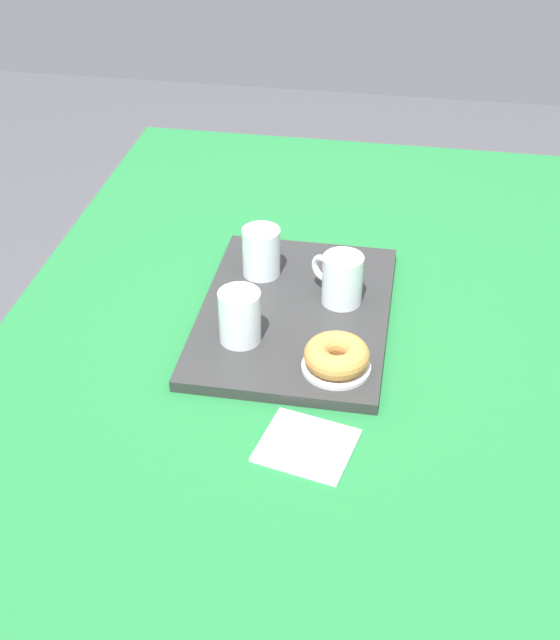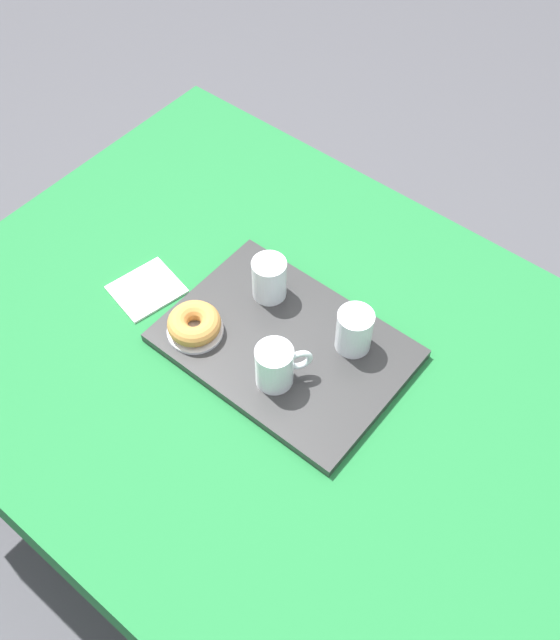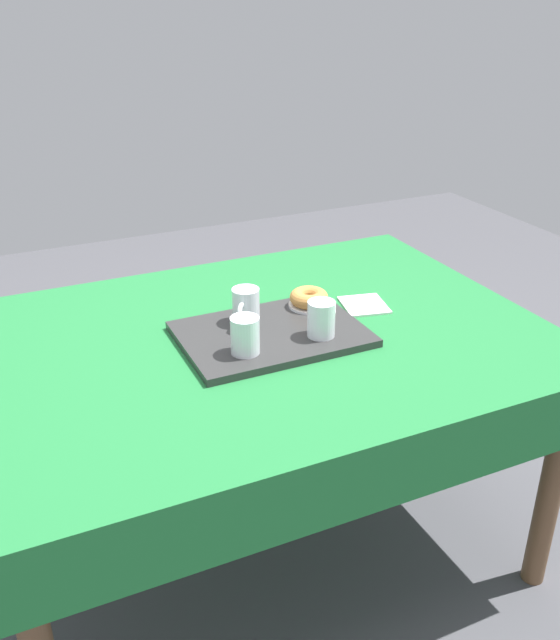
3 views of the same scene
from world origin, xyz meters
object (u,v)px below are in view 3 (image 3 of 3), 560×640
tea_mug_left (246,307)px  paper_napkin (364,305)px  serving_tray (271,334)px  water_glass_far (245,337)px  water_glass_near (321,321)px  donut_plate_left (309,305)px  sugar_donut_left (309,297)px  dining_table (258,361)px

tea_mug_left → paper_napkin: (0.36, -0.01, -0.06)m
serving_tray → water_glass_far: size_ratio=5.00×
serving_tray → tea_mug_left: bearing=116.9°
tea_mug_left → paper_napkin: size_ratio=0.74×
water_glass_near → donut_plate_left: bearing=73.1°
serving_tray → sugar_donut_left: sugar_donut_left is taller
dining_table → tea_mug_left: 0.15m
serving_tray → paper_napkin: size_ratio=3.49×
dining_table → donut_plate_left: (0.18, 0.07, 0.10)m
tea_mug_left → water_glass_far: size_ratio=1.06×
sugar_donut_left → paper_napkin: size_ratio=0.79×
water_glass_far → tea_mug_left: bearing=67.2°
tea_mug_left → paper_napkin: bearing=-1.4°
water_glass_near → paper_napkin: water_glass_near is taller
dining_table → tea_mug_left: (-0.01, 0.05, 0.14)m
water_glass_far → donut_plate_left: water_glass_far is taller
serving_tray → water_glass_near: bearing=-36.7°
water_glass_near → paper_napkin: 0.27m
tea_mug_left → paper_napkin: tea_mug_left is taller
serving_tray → paper_napkin: 0.33m
sugar_donut_left → paper_napkin: 0.17m
dining_table → serving_tray: size_ratio=3.21×
dining_table → water_glass_near: 0.22m
water_glass_far → paper_napkin: bearing=19.3°
dining_table → water_glass_far: bearing=-125.8°
donut_plate_left → sugar_donut_left: sugar_donut_left is taller
donut_plate_left → sugar_donut_left: (0.00, 0.00, 0.02)m
water_glass_near → paper_napkin: size_ratio=0.70×
serving_tray → water_glass_near: water_glass_near is taller
dining_table → serving_tray: bearing=-44.3°
sugar_donut_left → donut_plate_left: bearing=0.0°
water_glass_far → paper_napkin: (0.43, 0.15, -0.06)m
tea_mug_left → water_glass_far: (-0.07, -0.16, -0.00)m
dining_table → sugar_donut_left: 0.23m
water_glass_far → donut_plate_left: bearing=33.5°
tea_mug_left → sugar_donut_left: bearing=4.4°
paper_napkin → water_glass_far: bearing=-160.7°
water_glass_near → serving_tray: bearing=143.3°
water_glass_near → sugar_donut_left: 0.18m
tea_mug_left → donut_plate_left: size_ratio=0.88×
dining_table → paper_napkin: 0.36m
serving_tray → sugar_donut_left: size_ratio=4.39×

